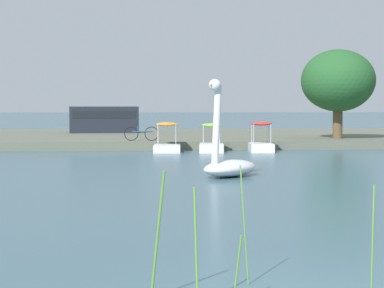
{
  "coord_description": "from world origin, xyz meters",
  "views": [
    {
      "loc": [
        -2.57,
        -8.34,
        2.32
      ],
      "look_at": [
        0.44,
        23.37,
        0.66
      ],
      "focal_mm": 71.25,
      "sensor_mm": 36.0,
      "label": 1
    }
  ],
  "objects_px": {
    "tree_broadleaf_right": "(338,81)",
    "pedal_boat_lime": "(211,144)",
    "pedal_boat_red": "(261,142)",
    "pedal_boat_orange": "(167,144)",
    "bicycle_parked": "(141,134)",
    "swan_boat": "(228,162)",
    "parked_van": "(104,119)"
  },
  "relations": [
    {
      "from": "swan_boat",
      "to": "parked_van",
      "type": "bearing_deg",
      "value": 99.53
    },
    {
      "from": "tree_broadleaf_right",
      "to": "parked_van",
      "type": "distance_m",
      "value": 16.59
    },
    {
      "from": "swan_boat",
      "to": "pedal_boat_orange",
      "type": "distance_m",
      "value": 12.91
    },
    {
      "from": "tree_broadleaf_right",
      "to": "pedal_boat_lime",
      "type": "bearing_deg",
      "value": -148.88
    },
    {
      "from": "swan_boat",
      "to": "parked_van",
      "type": "xyz_separation_m",
      "value": [
        -4.54,
        27.06,
        0.91
      ]
    },
    {
      "from": "tree_broadleaf_right",
      "to": "pedal_boat_red",
      "type": "bearing_deg",
      "value": -138.19
    },
    {
      "from": "pedal_boat_red",
      "to": "pedal_boat_orange",
      "type": "height_order",
      "value": "pedal_boat_red"
    },
    {
      "from": "swan_boat",
      "to": "tree_broadleaf_right",
      "type": "distance_m",
      "value": 19.44
    },
    {
      "from": "swan_boat",
      "to": "pedal_boat_red",
      "type": "bearing_deg",
      "value": 74.79
    },
    {
      "from": "tree_broadleaf_right",
      "to": "parked_van",
      "type": "xyz_separation_m",
      "value": [
        -13.12,
        9.91,
        -2.24
      ]
    },
    {
      "from": "pedal_boat_red",
      "to": "pedal_boat_lime",
      "type": "bearing_deg",
      "value": 179.38
    },
    {
      "from": "swan_boat",
      "to": "pedal_boat_orange",
      "type": "height_order",
      "value": "swan_boat"
    },
    {
      "from": "parked_van",
      "to": "pedal_boat_orange",
      "type": "bearing_deg",
      "value": -76.69
    },
    {
      "from": "pedal_boat_orange",
      "to": "bicycle_parked",
      "type": "bearing_deg",
      "value": 114.16
    },
    {
      "from": "bicycle_parked",
      "to": "parked_van",
      "type": "distance_m",
      "value": 11.82
    },
    {
      "from": "bicycle_parked",
      "to": "tree_broadleaf_right",
      "type": "bearing_deg",
      "value": 8.82
    },
    {
      "from": "pedal_boat_red",
      "to": "tree_broadleaf_right",
      "type": "distance_m",
      "value": 7.61
    },
    {
      "from": "pedal_boat_red",
      "to": "bicycle_parked",
      "type": "xyz_separation_m",
      "value": [
        -5.76,
        2.92,
        0.34
      ]
    },
    {
      "from": "pedal_boat_red",
      "to": "bicycle_parked",
      "type": "bearing_deg",
      "value": 153.1
    },
    {
      "from": "parked_van",
      "to": "swan_boat",
      "type": "bearing_deg",
      "value": -80.47
    },
    {
      "from": "swan_boat",
      "to": "pedal_boat_lime",
      "type": "xyz_separation_m",
      "value": [
        0.97,
        12.57,
        -0.07
      ]
    },
    {
      "from": "pedal_boat_lime",
      "to": "pedal_boat_orange",
      "type": "xyz_separation_m",
      "value": [
        -2.15,
        0.29,
        0.01
      ]
    },
    {
      "from": "bicycle_parked",
      "to": "pedal_boat_orange",
      "type": "bearing_deg",
      "value": -65.84
    },
    {
      "from": "pedal_boat_red",
      "to": "parked_van",
      "type": "xyz_separation_m",
      "value": [
        -7.95,
        14.52,
        0.91
      ]
    },
    {
      "from": "pedal_boat_orange",
      "to": "tree_broadleaf_right",
      "type": "relative_size",
      "value": 0.41
    },
    {
      "from": "pedal_boat_orange",
      "to": "bicycle_parked",
      "type": "xyz_separation_m",
      "value": [
        -1.17,
        2.61,
        0.4
      ]
    },
    {
      "from": "tree_broadleaf_right",
      "to": "swan_boat",
      "type": "bearing_deg",
      "value": -116.55
    },
    {
      "from": "tree_broadleaf_right",
      "to": "parked_van",
      "type": "relative_size",
      "value": 1.12
    },
    {
      "from": "pedal_boat_red",
      "to": "pedal_boat_orange",
      "type": "relative_size",
      "value": 0.95
    },
    {
      "from": "pedal_boat_red",
      "to": "bicycle_parked",
      "type": "height_order",
      "value": "pedal_boat_red"
    },
    {
      "from": "swan_boat",
      "to": "pedal_boat_lime",
      "type": "height_order",
      "value": "swan_boat"
    },
    {
      "from": "pedal_boat_lime",
      "to": "tree_broadleaf_right",
      "type": "bearing_deg",
      "value": 31.12
    }
  ]
}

